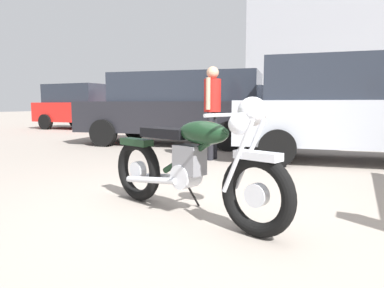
{
  "coord_description": "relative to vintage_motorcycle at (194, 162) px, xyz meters",
  "views": [
    {
      "loc": [
        1.07,
        -2.83,
        1.0
      ],
      "look_at": [
        -0.33,
        0.2,
        0.61
      ],
      "focal_mm": 32.07,
      "sensor_mm": 36.0,
      "label": 1
    }
  ],
  "objects": [
    {
      "name": "ground_plane",
      "position": [
        0.16,
        0.11,
        -0.49
      ],
      "size": [
        80.0,
        80.0,
        0.0
      ],
      "primitive_type": "plane",
      "color": "gray"
    },
    {
      "name": "vintage_motorcycle",
      "position": [
        0.0,
        0.0,
        0.0
      ],
      "size": [
        2.01,
        0.83,
        1.07
      ],
      "rotation": [
        0.0,
        0.0,
        -0.32
      ],
      "color": "black",
      "rests_on": "ground_plane"
    },
    {
      "name": "bystander",
      "position": [
        -1.02,
        3.02,
        0.53
      ],
      "size": [
        0.3,
        0.46,
        1.66
      ],
      "rotation": [
        0.0,
        0.0,
        6.25
      ],
      "color": "black",
      "rests_on": "ground_plane"
    },
    {
      "name": "blue_hatchback_right",
      "position": [
        -2.03,
        11.63,
        0.45
      ],
      "size": [
        4.88,
        2.39,
        1.74
      ],
      "rotation": [
        0.0,
        0.0,
        3.02
      ],
      "color": "black",
      "rests_on": "ground_plane"
    },
    {
      "name": "silver_sedan_mid",
      "position": [
        1.18,
        3.78,
        0.43
      ],
      "size": [
        4.09,
        2.23,
        1.78
      ],
      "rotation": [
        0.0,
        0.0,
        0.14
      ],
      "color": "black",
      "rests_on": "ground_plane"
    },
    {
      "name": "red_hatchback_near",
      "position": [
        -2.61,
        4.86,
        0.45
      ],
      "size": [
        4.92,
        2.51,
        1.74
      ],
      "rotation": [
        0.0,
        0.0,
        3.3
      ],
      "color": "black",
      "rests_on": "ground_plane"
    },
    {
      "name": "pale_sedan_back",
      "position": [
        -5.59,
        16.11,
        0.45
      ],
      "size": [
        4.95,
        2.63,
        1.74
      ],
      "rotation": [
        0.0,
        0.0,
        3.33
      ],
      "color": "black",
      "rests_on": "ground_plane"
    },
    {
      "name": "white_estate_far",
      "position": [
        -8.61,
        7.97,
        0.43
      ],
      "size": [
        3.92,
        1.87,
        1.78
      ],
      "rotation": [
        0.0,
        0.0,
        0.01
      ],
      "color": "black",
      "rests_on": "ground_plane"
    }
  ]
}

